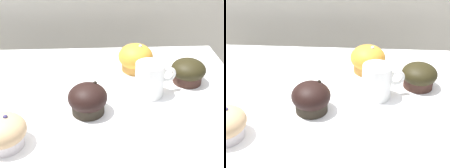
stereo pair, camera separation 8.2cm
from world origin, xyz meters
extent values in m
cube|color=beige|center=(0.00, 0.60, 0.90)|extent=(3.20, 0.10, 1.80)
cylinder|color=#3D251E|center=(0.35, 0.06, 0.94)|extent=(0.08, 0.08, 0.04)
ellipsoid|color=black|center=(0.35, 0.06, 0.97)|extent=(0.10, 0.10, 0.06)
cylinder|color=silver|center=(-0.12, -0.19, 0.94)|extent=(0.08, 0.08, 0.04)
ellipsoid|color=tan|center=(-0.12, -0.19, 0.97)|extent=(0.10, 0.10, 0.06)
sphere|color=navy|center=(-0.11, -0.19, 1.00)|extent=(0.01, 0.01, 0.01)
cylinder|color=#C1863B|center=(0.20, 0.15, 0.95)|extent=(0.09, 0.09, 0.05)
ellipsoid|color=orange|center=(0.20, 0.15, 0.97)|extent=(0.11, 0.11, 0.08)
sphere|color=white|center=(0.22, 0.14, 1.01)|extent=(0.01, 0.01, 0.01)
cylinder|color=#2B251C|center=(0.06, -0.08, 0.95)|extent=(0.08, 0.08, 0.04)
ellipsoid|color=black|center=(0.06, -0.08, 0.97)|extent=(0.10, 0.10, 0.07)
sphere|color=black|center=(0.08, -0.06, 1.00)|extent=(0.01, 0.01, 0.01)
cylinder|color=white|center=(0.23, 0.00, 0.97)|extent=(0.08, 0.08, 0.09)
torus|color=white|center=(0.28, 0.02, 0.97)|extent=(0.05, 0.02, 0.04)
cylinder|color=black|center=(0.23, 0.00, 1.01)|extent=(0.07, 0.07, 0.01)
camera|label=1|loc=(0.09, -0.72, 1.39)|focal=50.00mm
camera|label=2|loc=(0.17, -0.72, 1.39)|focal=50.00mm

